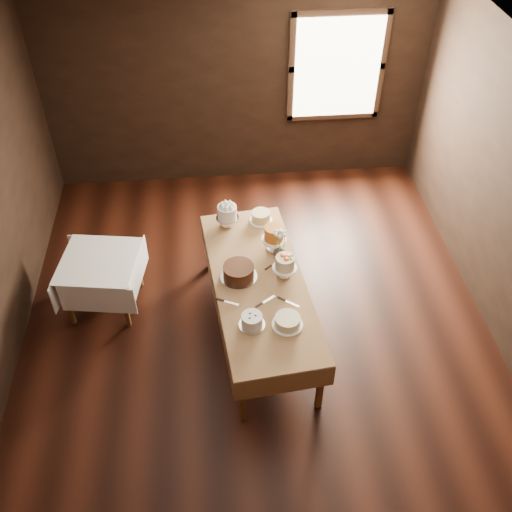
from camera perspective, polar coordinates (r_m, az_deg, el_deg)
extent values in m
cube|color=black|center=(6.24, 0.17, -7.68)|extent=(5.00, 6.00, 0.01)
cube|color=beige|center=(4.46, 0.25, 15.97)|extent=(5.00, 6.00, 0.01)
cube|color=black|center=(7.76, -2.00, 16.60)|extent=(5.00, 0.02, 2.80)
cube|color=#FFEABF|center=(7.80, 8.06, 17.97)|extent=(1.10, 0.05, 1.30)
cube|color=#4E2C14|center=(5.37, -1.32, -13.98)|extent=(0.06, 0.06, 0.64)
cube|color=#4E2C14|center=(6.77, -4.51, 1.00)|extent=(0.06, 0.06, 0.64)
cube|color=#4E2C14|center=(5.48, 6.39, -12.68)|extent=(0.06, 0.06, 0.64)
cube|color=#4E2C14|center=(6.85, 1.54, 1.78)|extent=(0.06, 0.06, 0.64)
cube|color=#4E2C14|center=(5.79, 0.31, -2.74)|extent=(1.06, 2.32, 0.04)
cube|color=#A2754A|center=(5.77, 0.31, -2.56)|extent=(1.13, 2.38, 0.01)
cube|color=#4E2C14|center=(6.43, -18.13, -4.48)|extent=(0.05, 0.05, 0.61)
cube|color=#4E2C14|center=(6.83, -16.63, -0.74)|extent=(0.05, 0.05, 0.61)
cube|color=#4E2C14|center=(6.24, -12.84, -4.87)|extent=(0.05, 0.05, 0.61)
cube|color=#4E2C14|center=(6.65, -11.64, -0.99)|extent=(0.05, 0.05, 0.61)
cube|color=#4E2C14|center=(6.31, -15.34, -0.63)|extent=(0.82, 0.82, 0.04)
cube|color=white|center=(6.29, -15.38, -0.45)|extent=(0.91, 0.91, 0.01)
cylinder|color=silver|center=(6.39, -2.84, 3.50)|extent=(0.25, 0.25, 0.12)
cylinder|color=silver|center=(6.31, -2.89, 4.45)|extent=(0.25, 0.25, 0.15)
cylinder|color=white|center=(6.48, 0.48, 3.53)|extent=(0.26, 0.26, 0.01)
cylinder|color=beige|center=(6.44, 0.48, 3.96)|extent=(0.29, 0.29, 0.11)
cylinder|color=white|center=(6.08, 1.75, 1.27)|extent=(0.27, 0.27, 0.15)
cylinder|color=#BF601B|center=(5.98, 1.78, 2.36)|extent=(0.27, 0.27, 0.16)
cylinder|color=silver|center=(5.81, -1.73, -2.05)|extent=(0.38, 0.38, 0.01)
cylinder|color=#3D1D0C|center=(5.76, -1.74, -1.53)|extent=(0.42, 0.42, 0.13)
cylinder|color=white|center=(5.79, 2.84, -1.49)|extent=(0.25, 0.25, 0.12)
cylinder|color=beige|center=(5.71, 2.89, -0.56)|extent=(0.19, 0.19, 0.13)
cylinder|color=silver|center=(5.37, -0.41, -6.83)|extent=(0.25, 0.25, 0.01)
cylinder|color=silver|center=(5.32, -0.41, -6.38)|extent=(0.26, 0.26, 0.12)
cylinder|color=white|center=(5.38, 3.12, -6.82)|extent=(0.29, 0.29, 0.01)
cylinder|color=beige|center=(5.34, 3.14, -6.46)|extent=(0.33, 0.33, 0.09)
cube|color=silver|center=(5.59, 1.26, -4.32)|extent=(0.21, 0.15, 0.01)
cube|color=silver|center=(5.56, 3.62, -4.74)|extent=(0.21, 0.17, 0.01)
cube|color=silver|center=(5.97, 2.07, -0.61)|extent=(0.21, 0.17, 0.01)
cube|color=silver|center=(5.56, -2.46, -4.67)|extent=(0.23, 0.13, 0.01)
imported|color=#2D2823|center=(5.99, 2.34, 0.45)|extent=(0.18, 0.18, 0.14)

